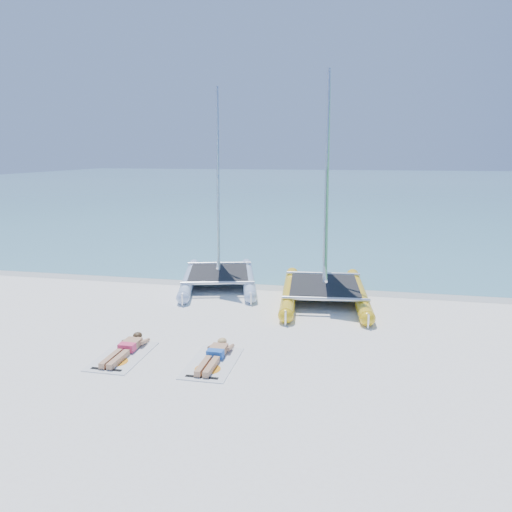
{
  "coord_description": "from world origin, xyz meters",
  "views": [
    {
      "loc": [
        2.6,
        -11.02,
        4.54
      ],
      "look_at": [
        0.05,
        1.2,
        1.93
      ],
      "focal_mm": 35.0,
      "sensor_mm": 36.0,
      "label": 1
    }
  ],
  "objects_px": {
    "catamaran_yellow": "(325,223)",
    "towel_a": "(123,356)",
    "towel_b": "(212,363)",
    "sunbather_b": "(215,355)",
    "sunbather_a": "(126,348)",
    "catamaran_blue": "(218,225)"
  },
  "relations": [
    {
      "from": "towel_b",
      "to": "towel_a",
      "type": "bearing_deg",
      "value": -178.56
    },
    {
      "from": "towel_a",
      "to": "sunbather_a",
      "type": "relative_size",
      "value": 1.07
    },
    {
      "from": "catamaran_blue",
      "to": "sunbather_a",
      "type": "distance_m",
      "value": 6.71
    },
    {
      "from": "towel_a",
      "to": "sunbather_a",
      "type": "distance_m",
      "value": 0.22
    },
    {
      "from": "towel_a",
      "to": "sunbather_a",
      "type": "height_order",
      "value": "sunbather_a"
    },
    {
      "from": "catamaran_yellow",
      "to": "towel_b",
      "type": "bearing_deg",
      "value": -114.05
    },
    {
      "from": "sunbather_a",
      "to": "catamaran_yellow",
      "type": "bearing_deg",
      "value": 54.93
    },
    {
      "from": "sunbather_a",
      "to": "sunbather_b",
      "type": "relative_size",
      "value": 1.0
    },
    {
      "from": "catamaran_blue",
      "to": "catamaran_yellow",
      "type": "height_order",
      "value": "catamaran_yellow"
    },
    {
      "from": "towel_a",
      "to": "sunbather_b",
      "type": "bearing_deg",
      "value": 6.64
    },
    {
      "from": "catamaran_yellow",
      "to": "towel_a",
      "type": "height_order",
      "value": "catamaran_yellow"
    },
    {
      "from": "catamaran_yellow",
      "to": "sunbather_b",
      "type": "bearing_deg",
      "value": -114.62
    },
    {
      "from": "towel_a",
      "to": "sunbather_b",
      "type": "height_order",
      "value": "sunbather_b"
    },
    {
      "from": "catamaran_yellow",
      "to": "sunbather_b",
      "type": "height_order",
      "value": "catamaran_yellow"
    },
    {
      "from": "sunbather_a",
      "to": "towel_b",
      "type": "bearing_deg",
      "value": -3.79
    },
    {
      "from": "catamaran_yellow",
      "to": "towel_a",
      "type": "xyz_separation_m",
      "value": [
        -4.08,
        -6.01,
        -2.31
      ]
    },
    {
      "from": "towel_a",
      "to": "sunbather_b",
      "type": "xyz_separation_m",
      "value": [
        2.1,
        0.24,
        0.11
      ]
    },
    {
      "from": "catamaran_blue",
      "to": "sunbather_a",
      "type": "bearing_deg",
      "value": -107.96
    },
    {
      "from": "catamaran_yellow",
      "to": "sunbather_a",
      "type": "relative_size",
      "value": 4.27
    },
    {
      "from": "catamaran_yellow",
      "to": "sunbather_b",
      "type": "distance_m",
      "value": 6.48
    },
    {
      "from": "towel_a",
      "to": "sunbather_a",
      "type": "bearing_deg",
      "value": 90.0
    },
    {
      "from": "sunbather_a",
      "to": "sunbather_b",
      "type": "bearing_deg",
      "value": 1.44
    }
  ]
}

